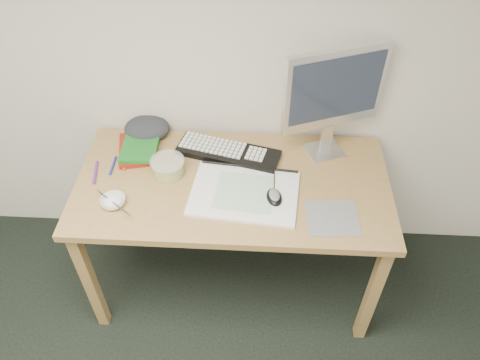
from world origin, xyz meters
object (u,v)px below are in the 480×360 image
(sketchpad, at_px, (244,193))
(keyboard, at_px, (228,153))
(rice_bowl, at_px, (113,202))
(desk, at_px, (233,195))
(monitor, at_px, (334,92))

(sketchpad, distance_m, keyboard, 0.27)
(rice_bowl, bearing_deg, sketchpad, 9.42)
(sketchpad, bearing_deg, rice_bowl, -164.70)
(rice_bowl, bearing_deg, desk, 18.28)
(keyboard, height_order, rice_bowl, rice_bowl)
(sketchpad, bearing_deg, monitor, 45.45)
(keyboard, distance_m, monitor, 0.56)
(sketchpad, relative_size, keyboard, 0.95)
(rice_bowl, bearing_deg, monitor, 23.28)
(desk, xyz_separation_m, rice_bowl, (-0.50, -0.16, 0.10))
(keyboard, bearing_deg, sketchpad, -56.29)
(keyboard, bearing_deg, rice_bowl, -129.00)
(desk, relative_size, sketchpad, 3.04)
(desk, distance_m, rice_bowl, 0.53)
(sketchpad, height_order, monitor, monitor)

